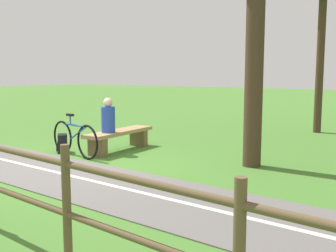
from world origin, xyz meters
TOP-DOWN VIEW (x-y plane):
  - ground_plane at (0.00, 0.00)m, footprint 80.00×80.00m
  - paved_path at (0.83, 4.00)m, footprint 5.49×36.01m
  - path_centre_line at (0.83, 4.00)m, footprint 3.31×31.85m
  - bench at (-1.80, -0.12)m, footprint 2.00×0.49m
  - person_seated at (-1.42, -0.12)m, footprint 0.30×0.30m
  - bicycle at (-0.81, -0.55)m, footprint 0.43×1.66m
  - backpack at (-0.96, -1.07)m, footprint 0.39×0.39m
  - fence_roadside at (2.88, 3.03)m, footprint 1.52×10.50m

SIDE VIEW (x-z plane):
  - ground_plane at x=0.00m, z-range 0.00..0.00m
  - paved_path at x=0.83m, z-range 0.00..0.02m
  - path_centre_line at x=0.83m, z-range 0.02..0.02m
  - backpack at x=-0.96m, z-range 0.00..0.41m
  - bench at x=-1.80m, z-range 0.10..0.57m
  - bicycle at x=-0.81m, z-range -0.07..0.83m
  - fence_roadside at x=2.88m, z-range 0.10..1.25m
  - person_seated at x=-1.42m, z-range 0.43..1.19m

